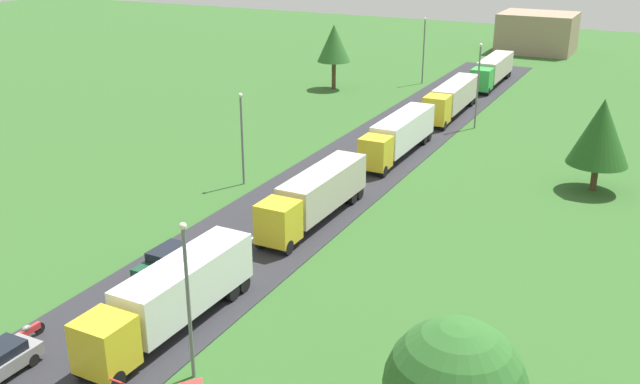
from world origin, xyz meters
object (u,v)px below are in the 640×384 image
at_px(lamppost_third, 478,82).
at_px(car_second, 166,260).
at_px(truck_fifth, 493,70).
at_px(tree_lime, 334,43).
at_px(lamppost_lead, 188,294).
at_px(truck_lead, 173,295).
at_px(distant_building, 537,33).
at_px(lamppost_second, 242,134).
at_px(truck_third, 399,134).
at_px(lamppost_fourth, 424,47).
at_px(truck_fourth, 452,97).
at_px(truck_second, 315,195).
at_px(motorcycle_courier, 29,331).
at_px(tree_oak, 601,132).

bearing_deg(lamppost_third, car_second, -101.31).
bearing_deg(truck_fifth, tree_lime, -147.32).
distance_m(truck_fifth, lamppost_lead, 71.64).
distance_m(truck_lead, distant_building, 97.10).
relative_size(lamppost_lead, tree_lime, 0.99).
distance_m(lamppost_second, lamppost_third, 28.52).
distance_m(truck_third, lamppost_fourth, 32.41).
distance_m(truck_fourth, lamppost_fourth, 17.07).
distance_m(truck_second, motorcycle_courier, 21.95).
bearing_deg(lamppost_third, lamppost_second, -116.31).
bearing_deg(tree_oak, truck_third, 175.52).
height_order(car_second, tree_oak, tree_oak).
xyz_separation_m(truck_fifth, lamppost_lead, (3.48, -71.51, 2.48)).
relative_size(car_second, lamppost_second, 0.59).
relative_size(truck_lead, car_second, 2.65).
relative_size(truck_fifth, lamppost_third, 1.58).
bearing_deg(lamppost_fourth, tree_lime, -138.36).
xyz_separation_m(car_second, lamppost_third, (8.28, 41.41, 4.09)).
distance_m(lamppost_third, lamppost_fourth, 22.33).
bearing_deg(car_second, truck_fifth, 85.85).
height_order(truck_second, distant_building, distant_building).
relative_size(truck_fifth, lamppost_second, 1.83).
bearing_deg(motorcycle_courier, distant_building, 86.48).
xyz_separation_m(truck_second, tree_oak, (17.36, 15.98, 2.85)).
bearing_deg(lamppost_lead, truck_second, 99.95).
height_order(lamppost_lead, tree_oak, lamppost_lead).
bearing_deg(lamppost_second, distant_building, 83.21).
height_order(lamppost_second, tree_lime, tree_lime).
height_order(truck_fifth, distant_building, distant_building).
bearing_deg(tree_oak, truck_second, -137.37).
height_order(lamppost_third, tree_oak, lamppost_third).
bearing_deg(motorcycle_courier, lamppost_third, 79.09).
bearing_deg(truck_second, lamppost_fourth, 100.10).
distance_m(truck_second, lamppost_fourth, 49.35).
xyz_separation_m(truck_fourth, lamppost_second, (-8.82, -29.64, 2.28)).
distance_m(car_second, lamppost_third, 42.42).
height_order(motorcycle_courier, lamppost_fourth, lamppost_fourth).
distance_m(truck_lead, truck_second, 16.62).
distance_m(truck_second, car_second, 12.46).
relative_size(truck_second, lamppost_fourth, 1.46).
relative_size(lamppost_fourth, tree_oak, 1.14).
bearing_deg(distant_building, lamppost_lead, -88.08).
bearing_deg(tree_lime, motorcycle_courier, -79.13).
bearing_deg(lamppost_third, motorcycle_courier, -100.91).
bearing_deg(truck_lead, tree_lime, 107.43).
xyz_separation_m(tree_lime, distant_building, (18.02, 40.20, -2.69)).
relative_size(lamppost_second, distant_building, 0.65).
bearing_deg(truck_fifth, motorcycle_courier, -94.81).
xyz_separation_m(truck_third, lamppost_fourth, (-8.49, 31.16, 2.73)).
bearing_deg(tree_oak, lamppost_third, 134.52).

